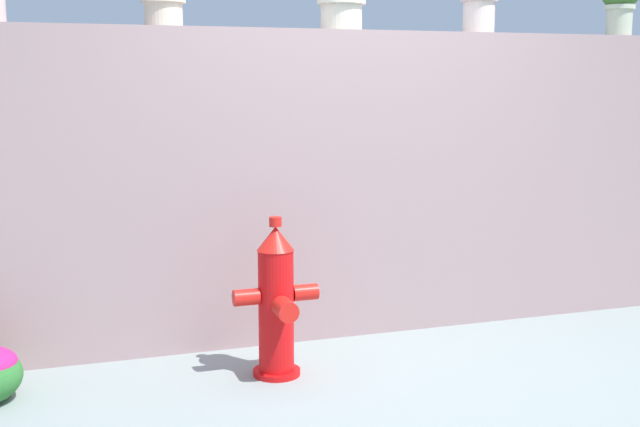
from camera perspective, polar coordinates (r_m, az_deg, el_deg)
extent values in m
plane|color=gray|center=(4.45, 5.62, -11.28)|extent=(24.00, 24.00, 0.00)
cube|color=gray|center=(5.13, 1.17, 2.08)|extent=(6.79, 0.41, 1.84)
cylinder|color=beige|center=(4.86, -10.68, 13.39)|extent=(0.21, 0.21, 0.17)
cylinder|color=beige|center=(4.87, -10.71, 14.18)|extent=(0.25, 0.25, 0.03)
cylinder|color=beige|center=(5.08, 1.46, 13.44)|extent=(0.25, 0.25, 0.18)
cylinder|color=beige|center=(5.09, 1.47, 14.31)|extent=(0.29, 0.29, 0.03)
cylinder|color=beige|center=(5.50, 10.83, 13.21)|extent=(0.20, 0.20, 0.23)
cylinder|color=beige|center=(6.08, 19.82, 12.32)|extent=(0.17, 0.17, 0.21)
cylinder|color=beige|center=(6.09, 19.87, 13.16)|extent=(0.20, 0.20, 0.03)
cylinder|color=red|center=(4.50, -2.99, -10.79)|extent=(0.25, 0.25, 0.03)
cylinder|color=red|center=(4.41, -3.02, -6.84)|extent=(0.19, 0.19, 0.68)
cone|color=red|center=(4.31, -3.07, -1.72)|extent=(0.20, 0.20, 0.13)
cylinder|color=red|center=(4.30, -3.08, -0.56)|extent=(0.07, 0.07, 0.05)
cylinder|color=red|center=(4.34, -5.08, -5.75)|extent=(0.13, 0.09, 0.09)
cylinder|color=red|center=(4.42, -1.03, -5.42)|extent=(0.13, 0.09, 0.09)
cylinder|color=red|center=(4.23, -2.41, -6.59)|extent=(0.11, 0.15, 0.11)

